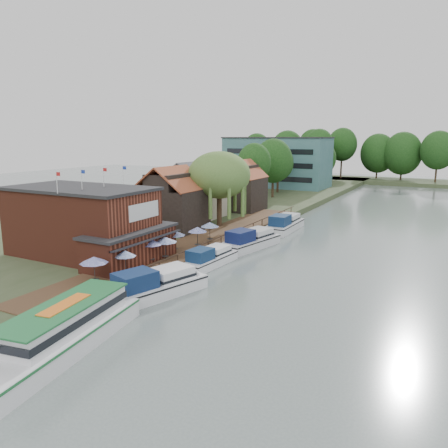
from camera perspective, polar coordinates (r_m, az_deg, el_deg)
The scene contains 29 objects.
ground at distance 40.39m, azimuth -0.56°, elevation -7.94°, with size 260.00×260.00×0.00m, color slate.
land_bank at distance 84.76m, azimuth -6.97°, elevation 2.55°, with size 50.00×140.00×1.00m, color #384728.
quay_deck at distance 52.26m, azimuth -2.97°, elevation -2.27°, with size 6.00×50.00×0.10m, color #47301E.
quay_rail at distance 51.27m, azimuth -0.10°, elevation -2.01°, with size 0.20×49.00×1.00m, color black, non-canonical shape.
pub at distance 46.62m, azimuth -16.44°, elevation 0.13°, with size 20.00×11.00×7.30m, color maroon, non-canonical shape.
hotel_block at distance 111.18m, azimuth 6.95°, elevation 8.07°, with size 25.40×12.40×12.30m, color #38666B, non-canonical shape.
cottage_a at distance 58.54m, azimuth -6.86°, elevation 3.32°, with size 8.60×7.60×8.50m, color black, non-canonical shape.
cottage_b at distance 68.44m, azimuth -4.12°, elevation 4.53°, with size 9.60×8.60×8.50m, color beige, non-canonical shape.
cottage_c at distance 74.32m, azimuth 2.23°, elevation 5.09°, with size 7.60×7.60×8.50m, color black, non-canonical shape.
willow at distance 60.26m, azimuth -0.62°, elevation 4.55°, with size 8.60×8.60×10.43m, color #476B2D, non-canonical shape.
umbrella_0 at distance 38.52m, azimuth -16.56°, elevation -5.82°, with size 2.40×2.40×2.38m, color navy, non-canonical shape.
umbrella_1 at distance 39.91m, azimuth -12.76°, elevation -5.02°, with size 1.98×1.98×2.38m, color #1A4294, non-canonical shape.
umbrella_2 at distance 43.61m, azimuth -9.47°, elevation -3.49°, with size 2.17×2.17×2.38m, color #1B2399, non-canonical shape.
umbrella_3 at distance 44.45m, azimuth -7.69°, elevation -3.16°, with size 2.44×2.44×2.38m, color navy, non-canonical shape.
umbrella_4 at distance 47.30m, azimuth -6.50°, elevation -2.24°, with size 2.40×2.40×2.38m, color navy, non-canonical shape.
umbrella_5 at distance 48.85m, azimuth -3.48°, elevation -1.75°, with size 2.15×2.15×2.38m, color navy, non-canonical shape.
umbrella_6 at distance 51.48m, azimuth -1.87°, elevation -1.06°, with size 2.20×2.20×2.38m, color navy, non-canonical shape.
cruiser_0 at distance 37.64m, azimuth -8.91°, elevation -7.45°, with size 3.43×10.59×2.60m, color white, non-canonical shape.
cruiser_1 at distance 45.95m, azimuth -1.91°, elevation -4.16°, with size 2.88×8.93×2.13m, color white, non-canonical shape.
cruiser_2 at distance 53.10m, azimuth 3.45°, elevation -1.82°, with size 3.34×10.33×2.52m, color silver, non-canonical shape.
cruiser_3 at distance 63.48m, azimuth 7.95°, elevation 0.28°, with size 3.38×10.44×2.55m, color silver, non-canonical shape.
tour_boat at distance 29.90m, azimuth -20.73°, elevation -12.80°, with size 3.83×13.59×2.96m, color silver, non-canonical shape.
swan at distance 32.73m, azimuth -13.62°, elevation -12.62°, with size 0.44×0.44×0.44m, color white.
bank_tree_0 at distance 81.37m, azimuth 3.95°, elevation 6.58°, with size 6.21×6.21×11.24m, color #143811, non-canonical shape.
bank_tree_1 at distance 90.59m, azimuth 6.43°, elevation 7.26°, with size 7.86×7.86×12.00m, color #143811, non-canonical shape.
bank_tree_2 at distance 99.04m, azimuth 7.06°, elevation 7.17°, with size 6.88×6.88×10.56m, color #143811, non-canonical shape.
bank_tree_3 at distance 116.97m, azimuth 12.55°, elevation 7.75°, with size 7.58×7.58×11.10m, color #143811, non-canonical shape.
bank_tree_4 at distance 125.59m, azimuth 12.25°, elevation 8.77°, with size 8.03×8.03×14.53m, color #143811, non-canonical shape.
bank_tree_5 at distance 132.94m, azimuth 12.30°, elevation 8.46°, with size 8.87×8.87×12.47m, color #143811, non-canonical shape.
Camera 1 is at (18.37, -33.41, 13.34)m, focal length 35.00 mm.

